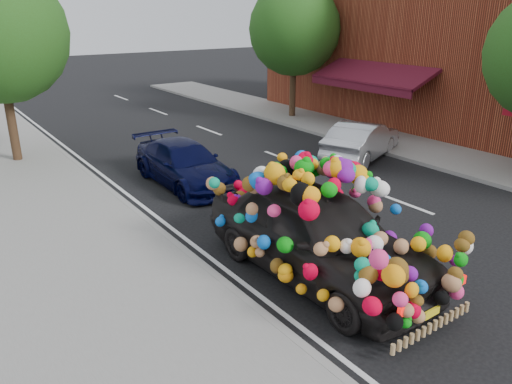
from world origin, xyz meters
TOP-DOWN VIEW (x-y plane):
  - ground at (0.00, 0.00)m, footprint 100.00×100.00m
  - sidewalk at (-4.30, 0.00)m, footprint 4.00×60.00m
  - kerb at (-2.35, 0.00)m, footprint 0.15×60.00m
  - footpath_far at (8.20, 3.00)m, footprint 3.00×40.00m
  - lane_markings at (3.60, 0.00)m, footprint 6.00×50.00m
  - tree_far_b at (8.00, 10.00)m, footprint 4.00×4.00m
  - plush_art_car at (-0.69, -1.54)m, footprint 2.46×5.18m
  - navy_sedan at (-0.30, 4.50)m, footprint 1.68×4.12m
  - silver_hatchback at (5.70, 3.47)m, footprint 4.04×2.69m

SIDE VIEW (x-z plane):
  - ground at x=0.00m, z-range 0.00..0.00m
  - lane_markings at x=3.60m, z-range 0.00..0.01m
  - sidewalk at x=-4.30m, z-range 0.00..0.12m
  - footpath_far at x=8.20m, z-range 0.00..0.12m
  - kerb at x=-2.35m, z-range 0.00..0.13m
  - navy_sedan at x=-0.30m, z-range 0.00..1.20m
  - silver_hatchback at x=5.70m, z-range 0.00..1.26m
  - plush_art_car at x=-0.69m, z-range 0.04..2.37m
  - tree_far_b at x=8.00m, z-range 0.94..6.84m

